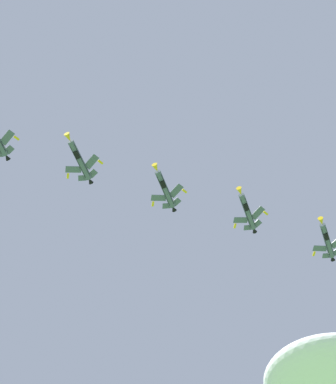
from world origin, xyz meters
The scene contains 4 objects.
fighter_jet_left_wing centered at (5.84, 91.12, 158.41)m, with size 12.23×13.04×4.38m.
fighter_jet_right_wing centered at (30.52, 92.98, 160.48)m, with size 12.25×13.04×4.38m.
fighter_jet_left_outer centered at (54.95, 92.26, 161.12)m, with size 12.23×13.04×4.38m.
fighter_jet_right_outer centered at (80.25, 92.99, 160.27)m, with size 12.27×13.04×4.38m.
Camera 1 is at (-3.07, -0.01, 1.91)m, focal length 63.83 mm.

